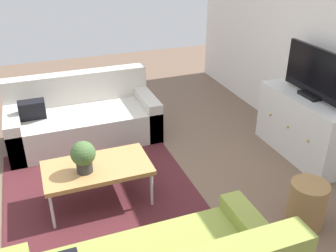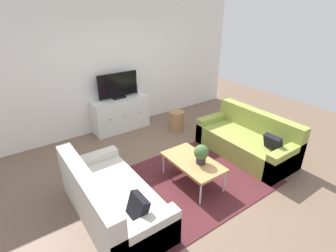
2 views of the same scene
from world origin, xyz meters
TOP-DOWN VIEW (x-y plane):
  - ground_plane at (0.00, 0.00)m, footprint 10.00×10.00m
  - area_rug at (0.00, -0.15)m, footprint 2.50×1.90m
  - couch_left_side at (-1.44, -0.10)m, footprint 0.88×1.83m
  - coffee_table at (-0.03, -0.18)m, footprint 0.57×1.02m
  - potted_plant at (0.03, -0.30)m, footprint 0.23×0.23m
  - tv_console at (-0.08, 2.27)m, footprint 1.25×0.47m
  - flat_screen_tv at (-0.08, 2.29)m, footprint 0.90×0.16m
  - wicker_basket at (0.95, 1.52)m, footprint 0.34×0.34m

SIDE VIEW (x-z plane):
  - ground_plane at x=0.00m, z-range 0.00..0.00m
  - area_rug at x=0.00m, z-range 0.00..0.01m
  - wicker_basket at x=0.95m, z-range 0.00..0.43m
  - couch_left_side at x=-1.44m, z-range -0.13..0.67m
  - tv_console at x=-0.08m, z-range 0.00..0.75m
  - coffee_table at x=-0.03m, z-range 0.18..0.60m
  - potted_plant at x=0.03m, z-range 0.44..0.75m
  - flat_screen_tv at x=-0.08m, z-range 0.75..1.31m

